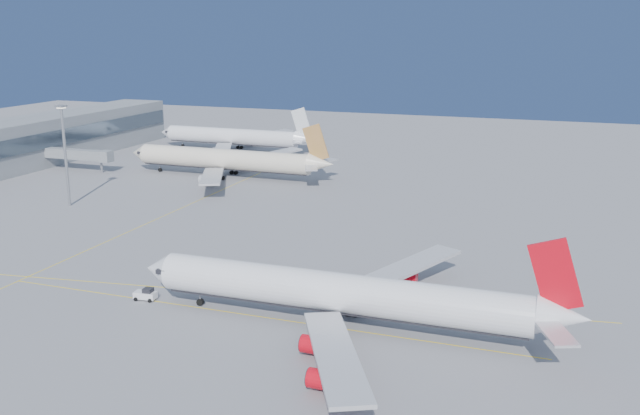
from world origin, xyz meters
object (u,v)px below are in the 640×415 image
Objects in this scene: airliner_etihad at (228,160)px; pushback_tug at (146,294)px; airliner_virgin at (347,294)px; light_mast at (65,147)px; airliner_third at (235,137)px.

airliner_etihad reaches higher than pushback_tug.
airliner_virgin is at bearing -3.19° from pushback_tug.
pushback_tug is at bearing -41.78° from light_mast.
airliner_etihad is at bearing -65.14° from airliner_third.
airliner_third is at bearing 88.48° from light_mast.
light_mast is at bearing -115.24° from airliner_etihad.
airliner_etihad reaches higher than airliner_third.
airliner_third is at bearing 105.89° from pushback_tug.
light_mast is (-2.34, -88.23, 9.77)m from airliner_third.
airliner_virgin is 1.03× the size of airliner_etihad.
pushback_tug is (51.69, -136.51, -4.11)m from airliner_third.
airliner_etihad is 50.75m from light_mast.
airliner_etihad is 17.59× the size of pushback_tug.
light_mast is at bearing 151.62° from airliner_virgin.
airliner_virgin is 160.52m from airliner_third.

